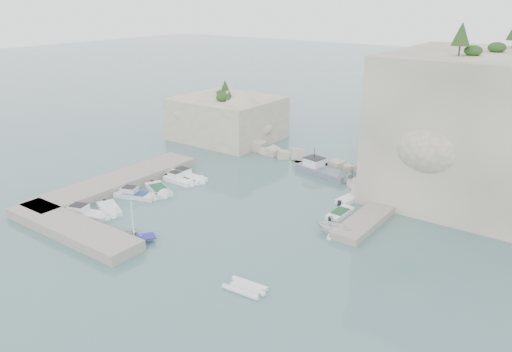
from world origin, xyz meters
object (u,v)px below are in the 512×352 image
Objects in this scene: motorboat_d at (136,198)px; tender_east_a at (333,233)px; tender_east_c at (350,201)px; work_boat at (323,175)px; motorboat_b at (179,182)px; motorboat_f at (86,217)px; motorboat_c at (159,191)px; inflatable_dinghy at (245,289)px; rowboat at (135,243)px; tender_east_d at (364,197)px; motorboat_a at (187,179)px; motorboat_e at (110,211)px; tender_east_b at (340,216)px.

tender_east_a is at bearing -6.11° from motorboat_d.
work_boat is at bearing 56.89° from tender_east_c.
motorboat_b and motorboat_f have the same top height.
motorboat_c is 0.97× the size of motorboat_d.
tender_east_a reaches higher than inflatable_dinghy.
tender_east_d reaches higher than rowboat.
tender_east_a is at bearing 9.78° from motorboat_f.
motorboat_b is 6.93m from motorboat_d.
tender_east_a is at bearing -47.06° from work_boat.
tender_east_a is (23.35, -2.87, 0.00)m from motorboat_a.
work_boat reaches higher than motorboat_d.
motorboat_f reaches higher than motorboat_c.
motorboat_e is 30.11m from tender_east_d.
tender_east_b is at bearing -172.52° from tender_east_d.
work_boat is at bearing 77.10° from motorboat_c.
motorboat_e is (0.26, -12.93, 0.00)m from motorboat_a.
tender_east_d reaches higher than tender_east_c.
motorboat_c is at bearing 128.14° from tender_east_d.
tender_east_b is at bearing -42.31° from work_boat.
work_boat is at bearing 44.58° from motorboat_f.
motorboat_c is 1.07× the size of tender_east_d.
motorboat_f is 1.19× the size of tender_east_d.
motorboat_c is 23.16m from tender_east_a.
tender_east_b is 6.74m from tender_east_d.
motorboat_b is 1.06× the size of motorboat_e.
tender_east_b is (-1.40, 4.30, 0.00)m from tender_east_a.
rowboat is at bearing -24.12° from motorboat_f.
inflatable_dinghy is (22.44, -16.50, 0.00)m from motorboat_a.
work_boat reaches higher than inflatable_dinghy.
motorboat_a reaches higher than rowboat.
inflatable_dinghy is 0.43× the size of work_boat.
motorboat_f reaches higher than rowboat.
motorboat_b is 0.57× the size of work_boat.
rowboat is 1.17× the size of inflatable_dinghy.
tender_east_b is at bearing -159.54° from tender_east_c.
tender_east_d reaches higher than motorboat_f.
tender_east_d is (13.13, 24.62, 0.00)m from rowboat.
tender_east_d reaches higher than motorboat_e.
motorboat_d is 1.20× the size of motorboat_e.
rowboat reaches higher than motorboat_c.
inflatable_dinghy is 13.66m from tender_east_a.
motorboat_a is 18.57m from rowboat.
tender_east_c is (20.80, 7.62, 0.00)m from motorboat_b.
motorboat_d is at bearing 131.92° from tender_east_c.
motorboat_f is (-0.92, -2.50, 0.00)m from motorboat_e.
motorboat_c and tender_east_c have the same top height.
motorboat_d is 24.46m from tender_east_a.
motorboat_b is at bearing 66.09° from motorboat_d.
work_boat reaches higher than tender_east_d.
motorboat_d is 25.83m from tender_east_c.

